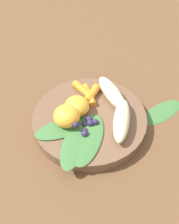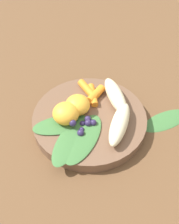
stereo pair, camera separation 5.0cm
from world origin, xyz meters
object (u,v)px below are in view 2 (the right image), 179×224
bowl (90,119)px  orange_segment_near (66,113)px  kale_leaf_stray (166,120)px  banana_peeled_right (120,123)px  banana_peeled_left (117,97)px

bowl → orange_segment_near: orange_segment_near is taller
kale_leaf_stray → banana_peeled_right: bearing=175.0°
orange_segment_near → kale_leaf_stray: bearing=57.8°
banana_peeled_left → kale_leaf_stray: bearing=-122.1°
bowl → banana_peeled_right: bearing=21.3°
banana_peeled_right → kale_leaf_stray: 0.12m
banana_peeled_left → bowl: bearing=108.3°
bowl → kale_leaf_stray: 0.17m
bowl → kale_leaf_stray: size_ratio=2.04×
kale_leaf_stray → banana_peeled_left: bearing=137.1°
bowl → banana_peeled_right: banana_peeled_right is taller
orange_segment_near → bowl: bearing=67.6°
banana_peeled_left → kale_leaf_stray: 0.12m
banana_peeled_right → orange_segment_near: bearing=96.2°
banana_peeled_left → kale_leaf_stray: banana_peeled_left is taller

